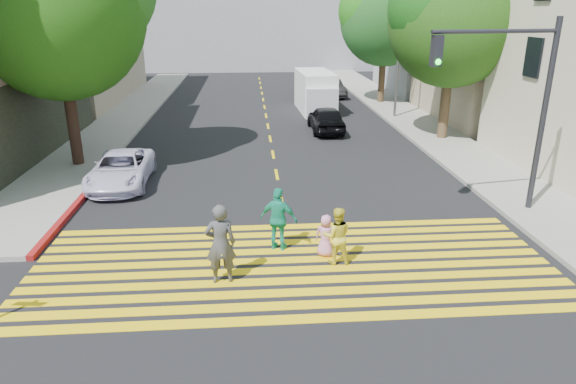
{
  "coord_description": "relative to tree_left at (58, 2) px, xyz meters",
  "views": [
    {
      "loc": [
        -1.03,
        -10.58,
        6.28
      ],
      "look_at": [
        0.0,
        3.0,
        1.4
      ],
      "focal_mm": 32.0,
      "sensor_mm": 36.0,
      "label": 1
    }
  ],
  "objects": [
    {
      "name": "crosswalk",
      "position": [
        8.17,
        -9.52,
        -6.49
      ],
      "size": [
        13.4,
        5.3,
        0.01
      ],
      "color": "yellow",
      "rests_on": "ground"
    },
    {
      "name": "lane_line",
      "position": [
        8.17,
        11.7,
        -6.49
      ],
      "size": [
        0.12,
        34.4,
        0.01
      ],
      "color": "yellow",
      "rests_on": "ground"
    },
    {
      "name": "sidewalk_left",
      "position": [
        -0.33,
        11.2,
        -6.42
      ],
      "size": [
        3.0,
        40.0,
        0.15
      ],
      "primitive_type": "cube",
      "color": "gray",
      "rests_on": "ground"
    },
    {
      "name": "pedestrian_extra",
      "position": [
        7.86,
        -8.55,
        -5.61
      ],
      "size": [
        1.13,
        0.79,
        1.78
      ],
      "primitive_type": "imported",
      "rotation": [
        0.0,
        0.0,
        2.76
      ],
      "color": "#19A080",
      "rests_on": "ground"
    },
    {
      "name": "white_sedan",
      "position": [
        2.29,
        -2.62,
        -5.89
      ],
      "size": [
        2.13,
        4.45,
        1.22
      ],
      "primitive_type": "imported",
      "rotation": [
        0.0,
        0.0,
        0.02
      ],
      "color": "silver",
      "rests_on": "ground"
    },
    {
      "name": "street_lamp",
      "position": [
        15.7,
        8.73,
        -1.62
      ],
      "size": [
        1.93,
        0.35,
        8.5
      ],
      "rotation": [
        0.0,
        0.0,
        0.09
      ],
      "color": "slate",
      "rests_on": "ground"
    },
    {
      "name": "building_right_tan",
      "position": [
        23.17,
        8.2,
        -1.5
      ],
      "size": [
        10.0,
        10.0,
        10.0
      ],
      "primitive_type": "cube",
      "color": "tan",
      "rests_on": "ground"
    },
    {
      "name": "pedestrian_man",
      "position": [
        6.37,
        -10.23,
        -5.49
      ],
      "size": [
        0.78,
        0.56,
        2.01
      ],
      "primitive_type": "imported",
      "rotation": [
        0.0,
        0.0,
        3.25
      ],
      "color": "#424345",
      "rests_on": "ground"
    },
    {
      "name": "tree_right_far",
      "position": [
        16.38,
        13.93,
        -0.64
      ],
      "size": [
        7.13,
        6.68,
        8.68
      ],
      "rotation": [
        0.0,
        0.0,
        -0.12
      ],
      "color": "#4B3A27",
      "rests_on": "ground"
    },
    {
      "name": "tree_left",
      "position": [
        0.0,
        0.0,
        0.0
      ],
      "size": [
        8.28,
        8.07,
        9.64
      ],
      "rotation": [
        0.0,
        0.0,
        0.24
      ],
      "color": "#2F2419",
      "rests_on": "ground"
    },
    {
      "name": "building_left_tan",
      "position": [
        -7.83,
        17.2,
        -1.5
      ],
      "size": [
        12.0,
        16.0,
        10.0
      ],
      "primitive_type": "cube",
      "color": "tan",
      "rests_on": "ground"
    },
    {
      "name": "dark_car_near",
      "position": [
        11.24,
        5.59,
        -5.8
      ],
      "size": [
        1.7,
        4.13,
        1.4
      ],
      "primitive_type": "imported",
      "rotation": [
        0.0,
        0.0,
        3.15
      ],
      "color": "black",
      "rests_on": "ground"
    },
    {
      "name": "pedestrian_child",
      "position": [
        9.08,
        -9.04,
        -5.91
      ],
      "size": [
        0.67,
        0.56,
        1.17
      ],
      "primitive_type": "imported",
      "rotation": [
        0.0,
        0.0,
        2.76
      ],
      "color": "pink",
      "rests_on": "ground"
    },
    {
      "name": "backdrop_block",
      "position": [
        8.17,
        37.2,
        -0.5
      ],
      "size": [
        30.0,
        8.0,
        12.0
      ],
      "primitive_type": "cube",
      "color": "gray",
      "rests_on": "ground"
    },
    {
      "name": "white_van",
      "position": [
        11.4,
        11.34,
        -5.31
      ],
      "size": [
        2.22,
        5.4,
        2.51
      ],
      "rotation": [
        0.0,
        0.0,
        0.04
      ],
      "color": "white",
      "rests_on": "ground"
    },
    {
      "name": "building_right_grey",
      "position": [
        23.17,
        19.2,
        -1.5
      ],
      "size": [
        10.0,
        10.0,
        10.0
      ],
      "primitive_type": "cube",
      "color": "gray",
      "rests_on": "ground"
    },
    {
      "name": "tree_right_near",
      "position": [
        16.89,
        3.35,
        -0.49
      ],
      "size": [
        6.81,
        6.26,
        8.88
      ],
      "rotation": [
        0.0,
        0.0,
        0.03
      ],
      "color": "#3E2D14",
      "rests_on": "ground"
    },
    {
      "name": "ground",
      "position": [
        8.17,
        -10.8,
        -6.5
      ],
      "size": [
        120.0,
        120.0,
        0.0
      ],
      "primitive_type": "plane",
      "color": "black"
    },
    {
      "name": "silver_car",
      "position": [
        11.69,
        19.23,
        -5.89
      ],
      "size": [
        2.08,
        4.32,
        1.21
      ],
      "primitive_type": "imported",
      "rotation": [
        0.0,
        0.0,
        3.05
      ],
      "color": "gray",
      "rests_on": "ground"
    },
    {
      "name": "traffic_signal",
      "position": [
        15.06,
        -6.56,
        -2.56
      ],
      "size": [
        4.11,
        0.97,
        6.08
      ],
      "rotation": [
        0.0,
        0.0,
        0.17
      ],
      "color": "#26262D",
      "rests_on": "ground"
    },
    {
      "name": "sidewalk_right",
      "position": [
        16.67,
        4.2,
        -6.42
      ],
      "size": [
        3.0,
        60.0,
        0.15
      ],
      "primitive_type": "cube",
      "color": "gray",
      "rests_on": "ground"
    },
    {
      "name": "curb_red",
      "position": [
        1.27,
        -4.8,
        -6.42
      ],
      "size": [
        0.2,
        8.0,
        0.16
      ],
      "primitive_type": "cube",
      "color": "maroon",
      "rests_on": "ground"
    },
    {
      "name": "dark_car_parked",
      "position": [
        13.29,
        17.12,
        -5.83
      ],
      "size": [
        1.96,
        4.18,
        1.33
      ],
      "primitive_type": "imported",
      "rotation": [
        0.0,
        0.0,
        0.14
      ],
      "color": "black",
      "rests_on": "ground"
    },
    {
      "name": "pedestrian_woman",
      "position": [
        9.3,
        -9.47,
        -5.73
      ],
      "size": [
        0.78,
        0.63,
        1.54
      ],
      "primitive_type": "imported",
      "rotation": [
        0.0,
        0.0,
        3.08
      ],
      "color": "yellow",
      "rests_on": "ground"
    }
  ]
}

